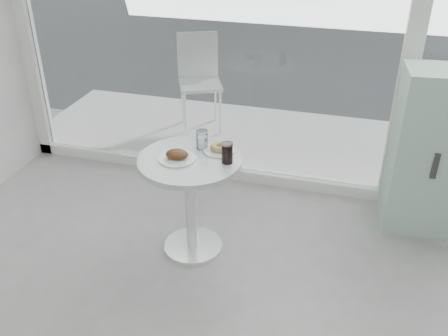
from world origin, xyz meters
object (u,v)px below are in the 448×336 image
(water_tumbler_a, at_px, (202,140))
(cola_glass, at_px, (227,153))
(mint_cabinet, at_px, (433,153))
(patio_chair, at_px, (200,75))
(water_tumbler_b, at_px, (203,142))
(plate_fritter, at_px, (177,156))
(plate_donut, at_px, (219,149))
(main_table, at_px, (191,186))

(water_tumbler_a, height_order, cola_glass, cola_glass)
(mint_cabinet, height_order, patio_chair, mint_cabinet)
(water_tumbler_a, bearing_deg, mint_cabinet, 20.75)
(mint_cabinet, height_order, water_tumbler_b, mint_cabinet)
(patio_chair, bearing_deg, plate_fritter, -99.97)
(water_tumbler_a, xyz_separation_m, water_tumbler_b, (0.01, -0.00, -0.01))
(plate_fritter, bearing_deg, water_tumbler_a, 62.87)
(mint_cabinet, relative_size, water_tumbler_b, 11.77)
(patio_chair, bearing_deg, plate_donut, -92.07)
(main_table, relative_size, plate_donut, 3.42)
(water_tumbler_b, bearing_deg, main_table, -103.21)
(patio_chair, relative_size, water_tumbler_b, 9.17)
(plate_fritter, bearing_deg, plate_donut, 38.97)
(mint_cabinet, bearing_deg, main_table, -160.33)
(main_table, height_order, plate_fritter, plate_fritter)
(mint_cabinet, bearing_deg, patio_chair, 145.11)
(main_table, bearing_deg, cola_glass, 3.21)
(water_tumbler_a, relative_size, water_tumbler_b, 1.22)
(plate_donut, height_order, cola_glass, cola_glass)
(water_tumbler_b, bearing_deg, water_tumbler_a, 142.66)
(main_table, distance_m, water_tumbler_b, 0.32)
(mint_cabinet, bearing_deg, water_tumbler_a, -165.04)
(main_table, relative_size, water_tumbler_b, 7.00)
(mint_cabinet, distance_m, patio_chair, 2.58)
(water_tumbler_a, bearing_deg, plate_donut, -7.74)
(patio_chair, height_order, plate_donut, patio_chair)
(patio_chair, xyz_separation_m, plate_fritter, (0.53, -2.08, 0.17))
(water_tumbler_a, bearing_deg, patio_chair, 108.81)
(plate_donut, xyz_separation_m, water_tumbler_a, (-0.13, 0.02, 0.04))
(main_table, bearing_deg, water_tumbler_a, 78.67)
(plate_donut, height_order, water_tumbler_a, water_tumbler_a)
(plate_fritter, distance_m, plate_donut, 0.31)
(patio_chair, bearing_deg, cola_glass, -91.14)
(patio_chair, distance_m, plate_fritter, 2.15)
(main_table, bearing_deg, patio_chair, 106.41)
(main_table, xyz_separation_m, cola_glass, (0.26, 0.01, 0.29))
(main_table, distance_m, plate_fritter, 0.26)
(water_tumbler_a, relative_size, cola_glass, 0.92)
(plate_donut, bearing_deg, plate_fritter, -141.03)
(patio_chair, xyz_separation_m, plate_donut, (0.77, -1.88, 0.17))
(patio_chair, relative_size, cola_glass, 6.91)
(main_table, height_order, plate_donut, plate_donut)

